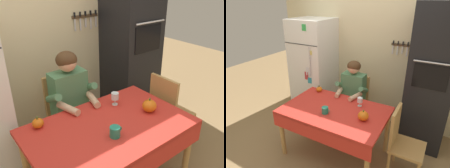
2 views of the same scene
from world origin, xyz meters
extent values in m
cube|color=beige|center=(0.05, 1.35, 1.30)|extent=(3.70, 0.10, 2.60)
cube|color=#4C3823|center=(0.55, 1.29, 1.44)|extent=(0.36, 0.02, 0.04)
cube|color=silver|center=(0.40, 1.28, 1.35)|extent=(0.02, 0.01, 0.14)
cube|color=black|center=(0.40, 1.28, 1.47)|extent=(0.02, 0.01, 0.06)
cube|color=silver|center=(0.47, 1.28, 1.35)|extent=(0.02, 0.01, 0.14)
cube|color=black|center=(0.47, 1.28, 1.47)|extent=(0.02, 0.01, 0.06)
cube|color=silver|center=(0.55, 1.28, 1.36)|extent=(0.02, 0.01, 0.11)
cube|color=black|center=(0.55, 1.28, 1.47)|extent=(0.02, 0.01, 0.06)
cube|color=silver|center=(0.62, 1.28, 1.35)|extent=(0.02, 0.01, 0.15)
cube|color=black|center=(0.62, 1.28, 1.47)|extent=(0.02, 0.01, 0.06)
cube|color=silver|center=(0.70, 1.28, 1.36)|extent=(0.02, 0.01, 0.13)
cube|color=black|center=(0.70, 1.28, 1.47)|extent=(0.02, 0.01, 0.06)
cube|color=black|center=(1.05, 1.00, 1.05)|extent=(0.60, 0.60, 2.10)
cube|color=black|center=(1.05, 0.70, 1.20)|extent=(0.42, 0.01, 0.32)
cylinder|color=silver|center=(1.05, 0.67, 1.40)|extent=(0.45, 0.02, 0.02)
cylinder|color=tan|center=(-0.64, 0.49, 0.35)|extent=(0.06, 0.06, 0.70)
cylinder|color=tan|center=(0.64, -0.29, 0.35)|extent=(0.06, 0.06, 0.70)
cylinder|color=tan|center=(0.64, 0.49, 0.35)|extent=(0.06, 0.06, 0.70)
cube|color=red|center=(0.00, 0.10, 0.72)|extent=(1.40, 0.90, 0.04)
cube|color=red|center=(0.00, -0.34, 0.62)|extent=(1.40, 0.01, 0.20)
cube|color=tan|center=(-0.03, 0.79, 0.43)|extent=(0.40, 0.40, 0.04)
cube|color=tan|center=(-0.03, 0.97, 0.69)|extent=(0.36, 0.04, 0.48)
cylinder|color=tan|center=(-0.20, 0.62, 0.21)|extent=(0.04, 0.04, 0.41)
cylinder|color=tan|center=(-0.20, 0.96, 0.21)|extent=(0.04, 0.04, 0.41)
cylinder|color=tan|center=(0.14, 0.62, 0.21)|extent=(0.04, 0.04, 0.41)
cylinder|color=tan|center=(0.14, 0.96, 0.21)|extent=(0.04, 0.04, 0.41)
cube|color=#38384C|center=(0.07, 0.41, 0.04)|extent=(0.10, 0.22, 0.08)
cylinder|color=#38384C|center=(-0.13, 0.47, 0.23)|extent=(0.09, 0.09, 0.38)
cylinder|color=#38384C|center=(0.07, 0.47, 0.23)|extent=(0.09, 0.09, 0.38)
cube|color=#38384C|center=(-0.12, 0.63, 0.50)|extent=(0.12, 0.40, 0.11)
cube|color=#38384C|center=(0.06, 0.63, 0.50)|extent=(0.12, 0.40, 0.11)
cube|color=#4C7F56|center=(-0.03, 0.75, 0.79)|extent=(0.36, 0.20, 0.48)
cylinder|color=#4C7F56|center=(-0.23, 0.68, 0.83)|extent=(0.07, 0.26, 0.18)
cylinder|color=#4C7F56|center=(0.17, 0.68, 0.83)|extent=(0.07, 0.26, 0.18)
cylinder|color=#D8A884|center=(-0.17, 0.51, 0.78)|extent=(0.13, 0.27, 0.07)
cylinder|color=#D8A884|center=(0.11, 0.51, 0.78)|extent=(0.13, 0.27, 0.07)
sphere|color=#D8A884|center=(-0.03, 0.73, 1.14)|extent=(0.19, 0.19, 0.19)
ellipsoid|color=#472D19|center=(-0.03, 0.74, 1.16)|extent=(0.21, 0.21, 0.17)
cube|color=tan|center=(0.98, 0.19, 0.43)|extent=(0.40, 0.40, 0.04)
cube|color=tan|center=(0.80, 0.19, 0.69)|extent=(0.04, 0.36, 0.48)
cylinder|color=tan|center=(1.15, 0.02, 0.21)|extent=(0.04, 0.04, 0.41)
cylinder|color=tan|center=(0.81, 0.02, 0.21)|extent=(0.04, 0.04, 0.41)
cylinder|color=tan|center=(1.15, 0.36, 0.21)|extent=(0.04, 0.04, 0.41)
cylinder|color=tan|center=(0.81, 0.36, 0.21)|extent=(0.04, 0.04, 0.41)
cylinder|color=#237F66|center=(-0.06, -0.05, 0.78)|extent=(0.09, 0.09, 0.09)
torus|color=#237F66|center=(-0.01, -0.05, 0.79)|extent=(0.05, 0.01, 0.05)
cylinder|color=white|center=(0.26, 0.34, 0.74)|extent=(0.06, 0.06, 0.01)
cylinder|color=white|center=(0.26, 0.34, 0.77)|extent=(0.01, 0.01, 0.06)
cylinder|color=white|center=(0.26, 0.34, 0.84)|extent=(0.07, 0.07, 0.07)
ellipsoid|color=orange|center=(0.43, 0.05, 0.80)|extent=(0.13, 0.13, 0.12)
cylinder|color=#4C6023|center=(0.43, 0.05, 0.87)|extent=(0.02, 0.02, 0.02)
ellipsoid|color=orange|center=(-0.49, 0.45, 0.78)|extent=(0.10, 0.10, 0.08)
cylinder|color=#4C6023|center=(-0.49, 0.45, 0.83)|extent=(0.02, 0.02, 0.02)
camera|label=1|loc=(-1.05, -1.27, 1.95)|focal=38.84mm
camera|label=2|loc=(1.18, -1.91, 2.14)|focal=31.97mm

